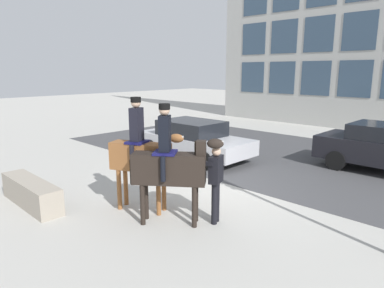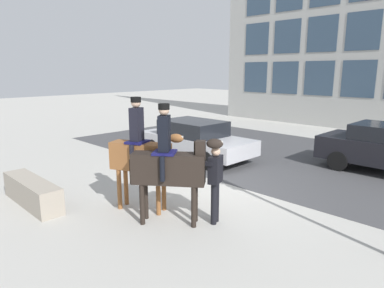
# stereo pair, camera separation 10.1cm
# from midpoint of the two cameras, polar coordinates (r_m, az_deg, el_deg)

# --- Properties ---
(ground_plane) EXTENTS (80.00, 80.00, 0.00)m
(ground_plane) POSITION_cam_midpoint_polar(r_m,az_deg,el_deg) (9.84, 4.69, -7.62)
(ground_plane) COLOR #B2AFA8
(road_surface) EXTENTS (20.47, 8.50, 0.01)m
(road_surface) POSITION_cam_midpoint_polar(r_m,az_deg,el_deg) (13.69, 17.49, -2.45)
(road_surface) COLOR #444447
(road_surface) RESTS_ON ground_plane
(mounted_horse_lead) EXTENTS (1.78, 1.05, 2.73)m
(mounted_horse_lead) POSITION_cam_midpoint_polar(r_m,az_deg,el_deg) (8.15, -8.78, -1.61)
(mounted_horse_lead) COLOR brown
(mounted_horse_lead) RESTS_ON ground_plane
(mounted_horse_companion) EXTENTS (1.74, 1.45, 2.65)m
(mounted_horse_companion) POSITION_cam_midpoint_polar(r_m,az_deg,el_deg) (7.38, -3.99, -3.51)
(mounted_horse_companion) COLOR black
(mounted_horse_companion) RESTS_ON ground_plane
(pedestrian_bystander) EXTENTS (0.78, 0.68, 1.73)m
(pedestrian_bystander) POSITION_cam_midpoint_polar(r_m,az_deg,el_deg) (7.48, 3.48, -5.78)
(pedestrian_bystander) COLOR black
(pedestrian_bystander) RESTS_ON ground_plane
(street_car_near_lane) EXTENTS (4.70, 2.01, 1.44)m
(street_car_near_lane) POSITION_cam_midpoint_polar(r_m,az_deg,el_deg) (13.20, -0.04, 0.91)
(street_car_near_lane) COLOR #B7B7BC
(street_car_near_lane) RESTS_ON ground_plane
(planter_ledge) EXTENTS (2.45, 0.56, 0.65)m
(planter_ledge) POSITION_cam_midpoint_polar(r_m,az_deg,el_deg) (9.56, -25.50, -7.36)
(planter_ledge) COLOR #9E9384
(planter_ledge) RESTS_ON ground_plane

